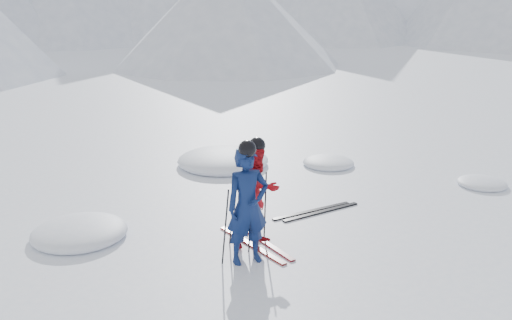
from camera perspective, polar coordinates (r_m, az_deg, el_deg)
ground at (r=10.77m, az=9.36°, el=-4.42°), size 160.00×160.00×0.00m
skier_blue at (r=7.99m, az=-0.90°, el=-4.87°), size 0.74×0.59×1.78m
skier_red at (r=8.59m, az=0.11°, el=-3.73°), size 0.87×0.70×1.67m
pole_blue_left at (r=8.05m, az=-3.24°, el=-7.03°), size 0.12×0.08×1.19m
pole_blue_right at (r=8.43m, az=-0.63°, el=-5.88°), size 0.12×0.07×1.19m
pole_red_left at (r=8.69m, az=-2.47°, el=-5.44°), size 0.11×0.09×1.11m
pole_red_right at (r=8.97m, az=0.98°, el=-4.72°), size 0.11×0.08×1.11m
ski_worn_left at (r=8.83m, az=-0.50°, el=-8.90°), size 0.18×1.70×0.03m
ski_worn_right at (r=8.97m, az=0.71°, el=-8.48°), size 0.30×1.70×0.03m
ski_loose_a at (r=10.22m, az=5.90°, el=-5.35°), size 1.69×0.38×0.03m
ski_loose_b at (r=10.19m, az=6.90°, el=-5.45°), size 1.70×0.32×0.03m
snow_lumps at (r=12.05m, az=-3.20°, el=-1.94°), size 8.97×6.37×0.48m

